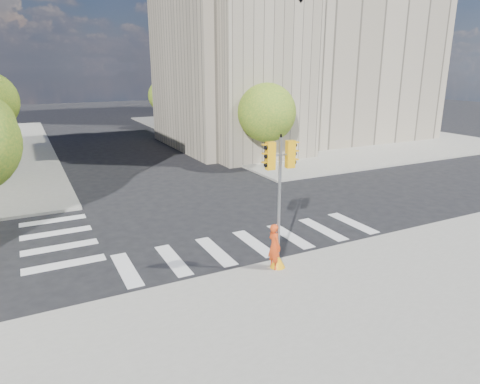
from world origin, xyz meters
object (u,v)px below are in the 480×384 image
at_px(lamp_near, 247,101).
at_px(photographer, 274,246).
at_px(traffic_signal, 279,213).
at_px(lamp_far, 186,92).

relative_size(lamp_near, photographer, 4.76).
distance_m(traffic_signal, photographer, 1.25).
xyz_separation_m(lamp_near, traffic_signal, (-8.56, -18.61, -2.34)).
relative_size(lamp_near, traffic_signal, 1.66).
bearing_deg(lamp_far, photographer, -104.96).
xyz_separation_m(lamp_near, photographer, (-8.71, -18.60, -3.58)).
bearing_deg(lamp_near, traffic_signal, -114.70).
xyz_separation_m(lamp_far, photographer, (-8.71, -32.60, -3.58)).
height_order(lamp_near, traffic_signal, lamp_near).
relative_size(lamp_near, lamp_far, 1.00).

